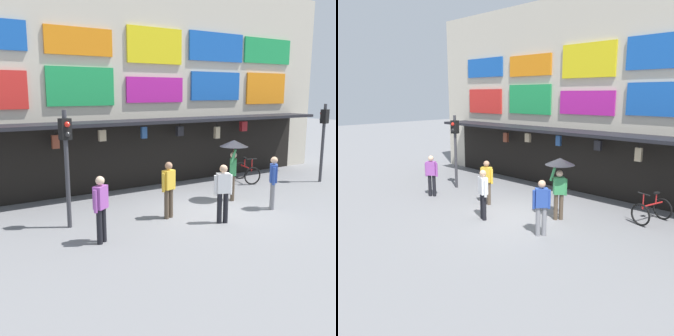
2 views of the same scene
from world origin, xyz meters
TOP-DOWN VIEW (x-y plane):
  - ground_plane at (0.00, 0.00)m, footprint 80.00×80.00m
  - shopfront at (0.00, 4.57)m, footprint 18.00×2.60m
  - traffic_light_near at (-4.52, 0.83)m, footprint 0.32×0.35m
  - traffic_light_far at (6.09, 0.85)m, footprint 0.31×0.34m
  - bicycle_parked at (3.46, 2.45)m, footprint 1.02×1.31m
  - pedestrian_in_black at (1.50, -0.85)m, footprint 0.41×0.41m
  - pedestrian_in_green at (-4.20, -0.68)m, footprint 0.45×0.39m
  - pedestrian_with_umbrella at (1.11, 0.60)m, footprint 0.96×0.96m
  - pedestrian_in_white at (-1.79, 0.09)m, footprint 0.51×0.31m
  - pedestrian_in_red at (-0.72, -1.08)m, footprint 0.50×0.34m

SIDE VIEW (x-z plane):
  - ground_plane at x=0.00m, z-range 0.00..0.00m
  - bicycle_parked at x=3.46m, z-range -0.13..0.92m
  - pedestrian_in_black at x=1.50m, z-range 0.11..1.79m
  - pedestrian_in_green at x=-4.20m, z-range 0.11..1.79m
  - pedestrian_in_white at x=-1.79m, z-range 0.11..1.79m
  - pedestrian_in_red at x=-0.72m, z-range 0.11..1.79m
  - pedestrian_with_umbrella at x=1.11m, z-range 0.60..2.68m
  - traffic_light_near at x=-4.52m, z-range 0.54..3.74m
  - traffic_light_far at x=6.09m, z-range 0.54..3.74m
  - shopfront at x=0.00m, z-range -0.04..7.96m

